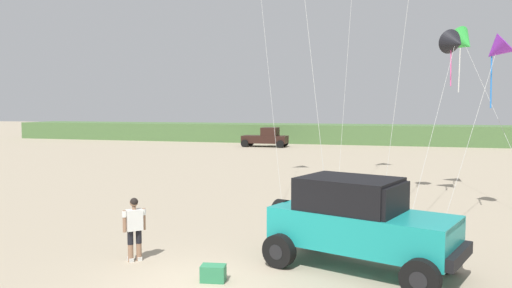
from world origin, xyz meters
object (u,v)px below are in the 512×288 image
Objects in this scene: jeep at (359,221)px; distant_pickup at (266,138)px; kite_green_box at (464,42)px; cooler_box at (213,273)px; person_watching at (134,226)px; kite_orange_streamer at (497,50)px; kite_white_parafoil at (455,43)px.

jeep reaches higher than distant_pickup.
cooler_box is at bearing -116.08° from kite_green_box.
kite_orange_streamer is at bearing 39.22° from person_watching.
kite_white_parafoil reaches higher than distant_pickup.
kite_white_parafoil is at bearing -105.03° from kite_green_box.
person_watching is 0.23× the size of kite_white_parafoil.
kite_green_box is 1.18× the size of kite_orange_streamer.
kite_white_parafoil is at bearing 51.37° from person_watching.
person_watching is 17.09m from kite_green_box.
kite_green_box is at bearing 95.93° from kite_orange_streamer.
jeep is at bearing -107.19° from kite_white_parafoil.
jeep is 9.48m from kite_orange_streamer.
distant_pickup is (-12.15, 36.51, -0.26)m from jeep.
kite_green_box is at bearing 74.97° from kite_white_parafoil.
kite_orange_streamer reaches higher than person_watching.
kite_white_parafoil reaches higher than kite_orange_streamer.
person_watching is 2.75m from cooler_box.
cooler_box is at bearing -18.56° from person_watching.
kite_green_box is at bearing 73.18° from jeep.
distant_pickup is at bearing 108.40° from jeep.
kite_white_parafoil is 2.19m from kite_green_box.
jeep is 1.09× the size of distant_pickup.
cooler_box is 12.87m from kite_orange_streamer.
kite_orange_streamer is (0.52, -5.01, -0.92)m from kite_green_box.
jeep is 3.00× the size of person_watching.
kite_white_parafoil reaches higher than cooler_box.
person_watching is 2.98× the size of cooler_box.
jeep is 11.76m from kite_white_parafoil.
kite_orange_streamer is (16.31, -29.48, 5.09)m from distant_pickup.
jeep is at bearing 20.90° from cooler_box.
kite_green_box reaches higher than cooler_box.
distant_pickup is (-9.00, 38.33, 0.75)m from cooler_box.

